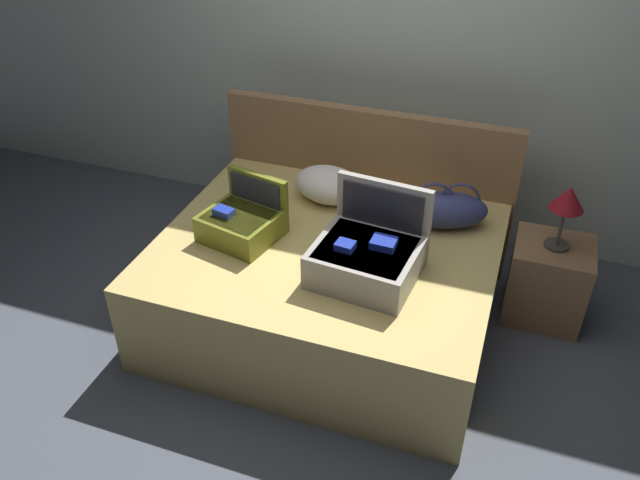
# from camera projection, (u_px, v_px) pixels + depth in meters

# --- Properties ---
(ground_plane) EXTENTS (12.00, 12.00, 0.00)m
(ground_plane) POSITION_uv_depth(u_px,v_px,m) (303.00, 367.00, 3.54)
(ground_plane) COLOR #4C515B
(back_wall) EXTENTS (8.00, 0.10, 2.60)m
(back_wall) POSITION_uv_depth(u_px,v_px,m) (392.00, 42.00, 4.07)
(back_wall) COLOR #B7C1B2
(back_wall) RESTS_ON ground
(bed) EXTENTS (1.83, 1.50, 0.57)m
(bed) POSITION_uv_depth(u_px,v_px,m) (327.00, 284.00, 3.69)
(bed) COLOR tan
(bed) RESTS_ON ground
(headboard) EXTENTS (1.87, 0.08, 1.03)m
(headboard) POSITION_uv_depth(u_px,v_px,m) (366.00, 184.00, 4.17)
(headboard) COLOR olive
(headboard) RESTS_ON ground
(hard_case_large) EXTENTS (0.55, 0.52, 0.44)m
(hard_case_large) POSITION_uv_depth(u_px,v_px,m) (368.00, 255.00, 3.24)
(hard_case_large) COLOR gray
(hard_case_large) RESTS_ON bed
(hard_case_medium) EXTENTS (0.46, 0.44, 0.32)m
(hard_case_medium) POSITION_uv_depth(u_px,v_px,m) (242.00, 221.00, 3.53)
(hard_case_medium) COLOR olive
(hard_case_medium) RESTS_ON bed
(duffel_bag) EXTENTS (0.53, 0.37, 0.28)m
(duffel_bag) POSITION_uv_depth(u_px,v_px,m) (445.00, 210.00, 3.61)
(duffel_bag) COLOR navy
(duffel_bag) RESTS_ON bed
(pillow_near_headboard) EXTENTS (0.47, 0.38, 0.20)m
(pillow_near_headboard) POSITION_uv_depth(u_px,v_px,m) (329.00, 185.00, 3.86)
(pillow_near_headboard) COLOR white
(pillow_near_headboard) RESTS_ON bed
(nightstand) EXTENTS (0.44, 0.40, 0.50)m
(nightstand) POSITION_uv_depth(u_px,v_px,m) (547.00, 281.00, 3.77)
(nightstand) COLOR olive
(nightstand) RESTS_ON ground
(table_lamp) EXTENTS (0.18, 0.18, 0.38)m
(table_lamp) POSITION_uv_depth(u_px,v_px,m) (568.00, 201.00, 3.46)
(table_lamp) COLOR #3F3833
(table_lamp) RESTS_ON nightstand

